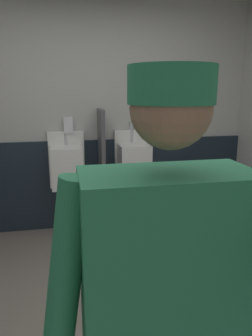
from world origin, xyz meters
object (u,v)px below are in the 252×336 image
object	(u,v)px
urinal_middle	(134,163)
person	(166,304)
soap_dispenser	(68,125)
urinal_left	(67,166)

from	to	relation	value
urinal_middle	person	xyz separation A→B (m)	(-0.50, -2.68, 0.20)
urinal_middle	soap_dispenser	bearing A→B (deg)	170.54
urinal_left	urinal_middle	world-z (taller)	same
person	soap_dispenser	bearing A→B (deg)	94.46
urinal_left	person	distance (m)	2.70
urinal_left	person	bearing A→B (deg)	-84.65
urinal_middle	soap_dispenser	size ratio (longest dim) A/B	6.89
urinal_left	urinal_middle	distance (m)	0.75
urinal_middle	person	bearing A→B (deg)	-100.52
urinal_left	soap_dispenser	xyz separation A→B (m)	(0.03, 0.12, 0.44)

